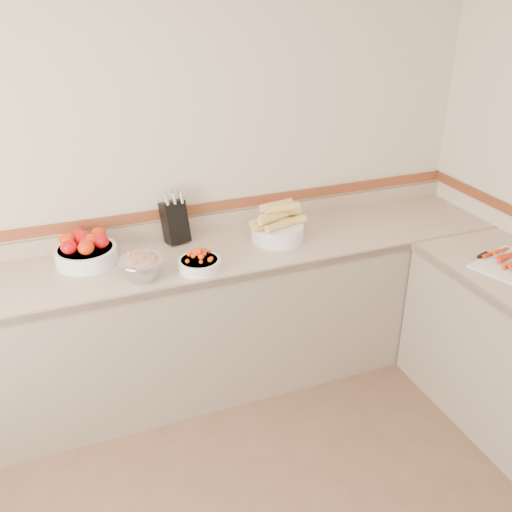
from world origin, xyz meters
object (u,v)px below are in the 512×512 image
object	(u,v)px
knife_block	(175,221)
tomato_bowl	(86,250)
corn_bowl	(277,227)
rhubarb_bowl	(142,267)
cherry_tomato_bowl	(199,262)

from	to	relation	value
knife_block	tomato_bowl	xyz separation A→B (m)	(-0.53, -0.09, -0.06)
tomato_bowl	corn_bowl	xyz separation A→B (m)	(1.11, -0.12, 0.01)
corn_bowl	rhubarb_bowl	bearing A→B (deg)	-167.50
cherry_tomato_bowl	corn_bowl	size ratio (longest dim) A/B	0.66
tomato_bowl	rhubarb_bowl	world-z (taller)	tomato_bowl
cherry_tomato_bowl	tomato_bowl	bearing A→B (deg)	150.88
cherry_tomato_bowl	rhubarb_bowl	distance (m)	0.31
tomato_bowl	knife_block	bearing A→B (deg)	9.59
knife_block	cherry_tomato_bowl	distance (m)	0.41
tomato_bowl	corn_bowl	distance (m)	1.11
tomato_bowl	cherry_tomato_bowl	distance (m)	0.64
corn_bowl	rhubarb_bowl	size ratio (longest dim) A/B	1.43
knife_block	corn_bowl	size ratio (longest dim) A/B	0.93
knife_block	rhubarb_bowl	bearing A→B (deg)	-125.21
knife_block	rhubarb_bowl	size ratio (longest dim) A/B	1.32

